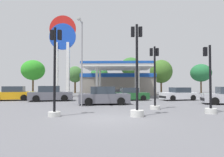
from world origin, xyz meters
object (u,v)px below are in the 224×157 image
at_px(traffic_signal_3, 155,85).
at_px(tree_3, 131,67).
at_px(tree_1, 75,74).
at_px(tree_2, 99,75).
at_px(traffic_signal_1, 55,80).
at_px(tree_0, 33,70).
at_px(tree_5, 201,73).
at_px(station_pole_sign, 63,45).
at_px(car_1, 51,94).
at_px(traffic_signal_2, 210,93).
at_px(car_3, 13,94).
at_px(corner_streetlamp, 81,55).
at_px(tree_4, 161,71).
at_px(car_5, 179,94).
at_px(car_4, 130,95).
at_px(traffic_signal_0, 137,87).
at_px(car_0, 104,96).

bearing_deg(traffic_signal_3, tree_3, 90.38).
relative_size(tree_1, tree_2, 0.99).
distance_m(traffic_signal_1, tree_2, 29.51).
xyz_separation_m(tree_0, tree_5, (34.12, -0.14, -0.65)).
distance_m(traffic_signal_3, tree_1, 28.13).
xyz_separation_m(station_pole_sign, car_1, (0.82, -7.00, -6.84)).
height_order(traffic_signal_2, tree_2, tree_2).
relative_size(car_3, corner_streetlamp, 0.69).
bearing_deg(car_1, traffic_signal_2, -33.39).
bearing_deg(tree_4, tree_2, -178.23).
height_order(car_5, traffic_signal_1, traffic_signal_1).
xyz_separation_m(traffic_signal_2, corner_streetlamp, (-8.73, 3.21, 2.95)).
xyz_separation_m(traffic_signal_3, corner_streetlamp, (-5.67, 1.24, 2.43)).
relative_size(car_1, traffic_signal_3, 1.07).
distance_m(car_4, tree_3, 19.08).
height_order(station_pole_sign, tree_3, station_pole_sign).
xyz_separation_m(car_1, car_3, (-4.58, 0.56, -0.02)).
bearing_deg(car_5, car_4, -176.43).
bearing_deg(car_4, car_5, 3.57).
height_order(car_5, corner_streetlamp, corner_streetlamp).
bearing_deg(car_3, traffic_signal_0, -38.65).
relative_size(station_pole_sign, tree_1, 2.15).
xyz_separation_m(traffic_signal_0, tree_4, (7.77, 29.72, 2.82)).
bearing_deg(car_0, tree_1, 109.17).
bearing_deg(traffic_signal_1, tree_3, 78.35).
relative_size(car_1, tree_0, 0.72).
bearing_deg(tree_4, tree_1, -176.72).
xyz_separation_m(car_4, tree_1, (-10.40, 17.60, 3.22)).
distance_m(station_pole_sign, tree_5, 27.29).
height_order(car_3, traffic_signal_3, traffic_signal_3).
relative_size(car_4, tree_1, 0.76).
height_order(traffic_signal_1, tree_5, tree_5).
bearing_deg(car_3, tree_3, 52.67).
bearing_deg(station_pole_sign, tree_0, 129.90).
relative_size(station_pole_sign, car_4, 2.81).
xyz_separation_m(car_0, car_4, (2.69, 4.59, -0.08)).
relative_size(traffic_signal_1, traffic_signal_3, 1.11).
bearing_deg(tree_2, car_1, -99.80).
height_order(car_4, traffic_signal_0, traffic_signal_0).
relative_size(tree_5, corner_streetlamp, 0.84).
height_order(car_5, tree_1, tree_1).
bearing_deg(car_4, traffic_signal_2, -65.99).
height_order(car_0, tree_4, tree_4).
distance_m(traffic_signal_1, tree_5, 34.67).
relative_size(car_4, tree_2, 0.76).
relative_size(car_4, tree_5, 0.73).
bearing_deg(traffic_signal_2, tree_5, 68.37).
relative_size(tree_1, tree_3, 0.75).
relative_size(car_0, traffic_signal_3, 1.04).
xyz_separation_m(car_1, car_4, (8.78, 1.17, -0.09)).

